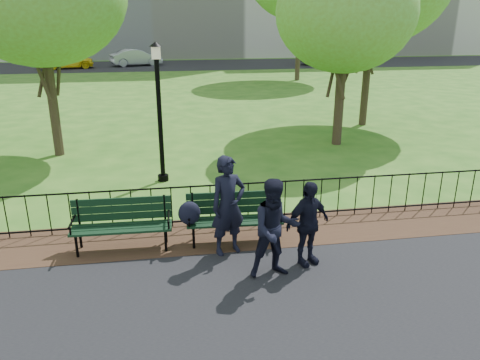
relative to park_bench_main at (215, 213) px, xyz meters
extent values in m
plane|color=#2C6119|center=(0.99, -1.15, -0.64)|extent=(120.00, 120.00, 0.00)
cube|color=#362116|center=(0.99, 0.35, -0.63)|extent=(60.00, 1.60, 0.01)
cube|color=black|center=(0.99, 33.85, -0.64)|extent=(70.00, 9.00, 0.01)
cylinder|color=black|center=(0.99, 0.85, 0.24)|extent=(24.00, 0.04, 0.04)
cylinder|color=black|center=(0.99, 0.85, -0.52)|extent=(24.00, 0.04, 0.04)
cylinder|color=black|center=(0.99, 0.85, -0.19)|extent=(0.02, 0.02, 0.90)
cube|color=black|center=(0.36, -0.04, -0.18)|extent=(1.86, 0.58, 0.04)
cube|color=black|center=(0.38, 0.23, 0.17)|extent=(1.83, 0.13, 0.46)
cylinder|color=black|center=(-0.44, -0.18, -0.41)|extent=(0.05, 0.05, 0.46)
cylinder|color=black|center=(1.15, -0.26, -0.41)|extent=(0.05, 0.05, 0.46)
cylinder|color=black|center=(-0.42, 0.19, -0.41)|extent=(0.05, 0.05, 0.46)
cylinder|color=black|center=(1.17, 0.10, -0.41)|extent=(0.05, 0.05, 0.46)
cylinder|color=black|center=(-0.50, 0.01, 0.00)|extent=(0.07, 0.57, 0.04)
cylinder|color=black|center=(1.23, -0.08, 0.00)|extent=(0.07, 0.57, 0.04)
ellipsoid|color=black|center=(-0.50, -0.10, 0.06)|extent=(0.43, 0.31, 0.46)
cube|color=black|center=(-1.75, -0.01, -0.18)|extent=(1.85, 0.54, 0.04)
cube|color=black|center=(-1.75, 0.25, 0.17)|extent=(1.84, 0.09, 0.46)
cylinder|color=black|center=(-2.56, -0.17, -0.41)|extent=(0.05, 0.05, 0.46)
cylinder|color=black|center=(-0.96, -0.22, -0.41)|extent=(0.05, 0.05, 0.46)
cylinder|color=black|center=(-2.55, 0.19, -0.41)|extent=(0.05, 0.05, 0.46)
cylinder|color=black|center=(-0.95, 0.15, -0.41)|extent=(0.05, 0.05, 0.46)
cylinder|color=black|center=(-2.62, 0.01, 0.00)|extent=(0.06, 0.57, 0.04)
cylinder|color=black|center=(-0.89, -0.04, 0.00)|extent=(0.06, 0.57, 0.04)
cylinder|color=black|center=(-0.97, 3.83, -0.56)|extent=(0.28, 0.28, 0.16)
cylinder|color=black|center=(-0.97, 3.83, 0.96)|extent=(0.12, 0.12, 3.21)
cube|color=beige|center=(-0.97, 3.83, 2.67)|extent=(0.22, 0.22, 0.30)
cone|color=black|center=(-0.97, 3.83, 2.87)|extent=(0.32, 0.32, 0.12)
cylinder|color=#2D2116|center=(-4.18, 6.82, 0.84)|extent=(0.29, 0.29, 2.96)
cylinder|color=#2D2116|center=(4.91, 6.63, 0.66)|extent=(0.31, 0.31, 2.60)
ellipsoid|color=olive|center=(4.91, 6.63, 3.60)|extent=(4.38, 4.38, 3.73)
cylinder|color=#2D2116|center=(7.00, 9.30, 1.02)|extent=(0.29, 0.29, 3.32)
cylinder|color=#2D2116|center=(8.12, 22.73, 1.39)|extent=(0.31, 0.31, 4.06)
imported|color=black|center=(0.19, -0.41, 0.30)|extent=(0.79, 0.64, 1.86)
imported|color=black|center=(0.84, -1.35, 0.23)|extent=(0.86, 0.49, 1.72)
imported|color=black|center=(1.49, -1.04, 0.14)|extent=(0.97, 0.68, 1.53)
imported|color=yellow|center=(-8.39, 32.41, 0.08)|extent=(4.47, 2.70, 1.42)
imported|color=#9C9EA3|center=(-2.93, 33.79, 0.07)|extent=(4.52, 2.71, 1.41)
imported|color=black|center=(13.70, 31.69, 0.14)|extent=(5.68, 3.57, 1.53)
camera|label=1|loc=(-0.87, -8.12, 3.56)|focal=35.00mm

